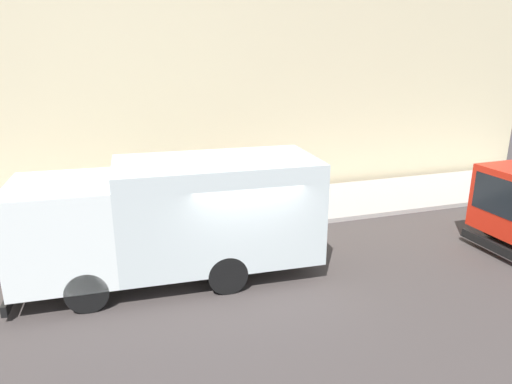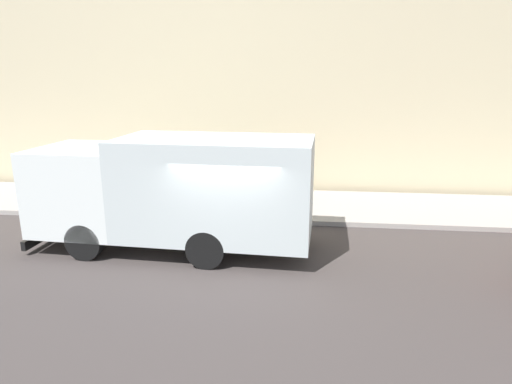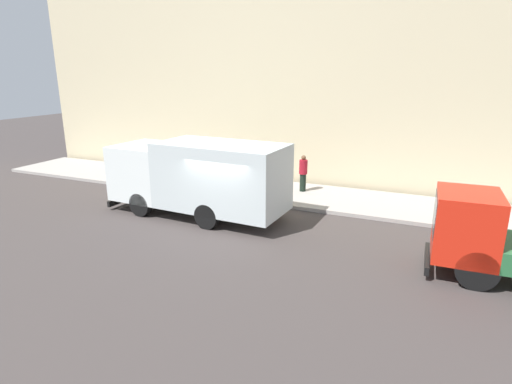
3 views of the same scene
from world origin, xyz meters
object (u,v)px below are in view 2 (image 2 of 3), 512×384
Objects in this scene: pedestrian_walking at (213,169)px; street_sign_post at (171,168)px; large_utility_truck at (176,188)px; pedestrian_standing at (292,176)px; pedestrian_third at (234,180)px.

pedestrian_walking is 0.70× the size of street_sign_post.
large_utility_truck reaches higher than pedestrian_standing.
pedestrian_walking is 2.58m from street_sign_post.
pedestrian_standing is at bearing -61.49° from street_sign_post.
large_utility_truck is 2.55m from street_sign_post.
large_utility_truck is at bearing -33.54° from pedestrian_walking.
pedestrian_third reaches higher than pedestrian_standing.
street_sign_post is at bearing 22.37° from large_utility_truck.
pedestrian_third is at bearing -58.89° from street_sign_post.
street_sign_post is (-2.00, 3.68, 0.61)m from pedestrian_standing.
pedestrian_walking is 1.63m from pedestrian_third.
large_utility_truck is 2.89× the size of street_sign_post.
street_sign_post is (-2.39, 0.82, 0.54)m from pedestrian_walking.
pedestrian_walking is 1.06× the size of pedestrian_standing.
pedestrian_walking reaches higher than pedestrian_standing.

